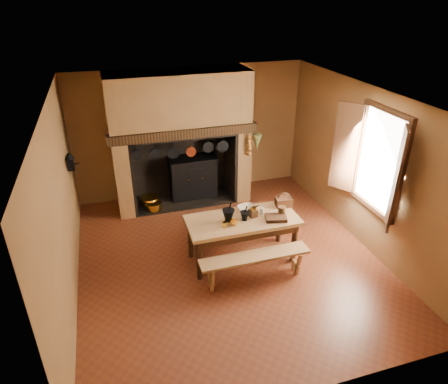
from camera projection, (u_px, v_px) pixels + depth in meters
name	position (u px, v px, depth m)	size (l,w,h in m)	color
floor	(228.00, 258.00, 6.98)	(5.50, 5.50, 0.00)	#602C17
ceiling	(229.00, 99.00, 5.69)	(5.50, 5.50, 0.00)	silver
back_wall	(190.00, 132.00, 8.67)	(5.00, 0.02, 2.80)	olive
wall_left	(61.00, 209.00, 5.69)	(0.02, 5.50, 2.80)	olive
wall_right	(364.00, 168.00, 6.98)	(0.02, 5.50, 2.80)	olive
wall_front	(311.00, 304.00, 4.00)	(5.00, 0.02, 2.80)	olive
chimney_breast	(180.00, 121.00, 8.03)	(2.95, 0.96, 2.80)	olive
iron_range	(193.00, 176.00, 8.83)	(1.12, 0.55, 1.60)	black
hearth_pans	(150.00, 203.00, 8.55)	(0.51, 0.62, 0.20)	gold
hanging_pans	(184.00, 151.00, 7.80)	(1.92, 0.29, 0.27)	black
onion_string	(249.00, 146.00, 8.15)	(0.12, 0.10, 0.46)	#B66021
herb_bunch	(257.00, 142.00, 8.17)	(0.20, 0.20, 0.35)	#5D6630
window	(374.00, 162.00, 6.47)	(0.39, 1.75, 1.76)	white
wall_coffee_mill	(70.00, 161.00, 6.97)	(0.23, 0.16, 0.31)	black
work_table	(242.00, 225.00, 6.66)	(1.86, 0.83, 0.81)	tan
bench_front	(255.00, 262.00, 6.28)	(1.77, 0.31, 0.50)	tan
bench_back	(229.00, 221.00, 7.43)	(1.62, 0.28, 0.46)	tan
mortar_large	(228.00, 215.00, 6.49)	(0.21, 0.21, 0.35)	black
mortar_small	(245.00, 216.00, 6.53)	(0.15, 0.15, 0.26)	black
coffee_grinder	(253.00, 213.00, 6.64)	(0.18, 0.15, 0.20)	#3B2312
brass_mug_a	(224.00, 224.00, 6.37)	(0.08, 0.08, 0.09)	gold
brass_mug_b	(254.00, 209.00, 6.79)	(0.08, 0.08, 0.10)	gold
mixing_bowl	(247.00, 209.00, 6.83)	(0.30, 0.30, 0.07)	#B5AA8B
stoneware_crock	(282.00, 211.00, 6.66)	(0.13, 0.13, 0.17)	#54371F
glass_jar	(262.00, 211.00, 6.70)	(0.07, 0.07, 0.13)	beige
wicker_basket	(284.00, 201.00, 6.95)	(0.30, 0.24, 0.26)	#482715
wooden_tray	(276.00, 218.00, 6.57)	(0.35, 0.25, 0.06)	#3B2312
brass_cup	(234.00, 222.00, 6.42)	(0.11, 0.11, 0.09)	gold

